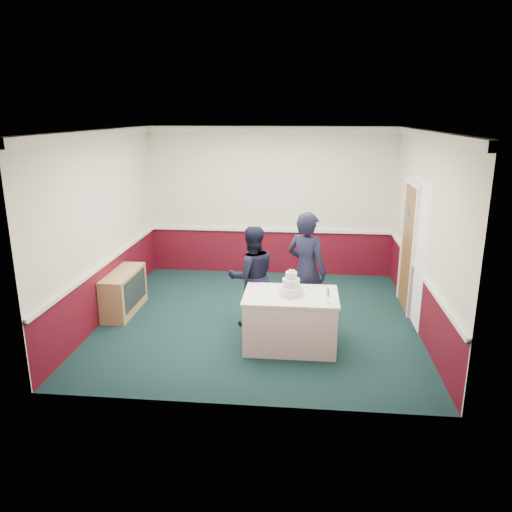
# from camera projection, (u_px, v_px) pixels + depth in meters

# --- Properties ---
(ground) EXTENTS (5.00, 5.00, 0.00)m
(ground) POSITION_uv_depth(u_px,v_px,m) (258.00, 319.00, 8.14)
(ground) COLOR #122D2C
(ground) RESTS_ON ground
(room_shell) EXTENTS (5.00, 5.00, 3.00)m
(room_shell) POSITION_uv_depth(u_px,v_px,m) (267.00, 194.00, 8.18)
(room_shell) COLOR silver
(room_shell) RESTS_ON ground
(sideboard) EXTENTS (0.41, 1.20, 0.70)m
(sideboard) POSITION_uv_depth(u_px,v_px,m) (124.00, 292.00, 8.36)
(sideboard) COLOR tan
(sideboard) RESTS_ON ground
(cake_table) EXTENTS (1.32, 0.92, 0.79)m
(cake_table) POSITION_uv_depth(u_px,v_px,m) (290.00, 320.00, 7.10)
(cake_table) COLOR white
(cake_table) RESTS_ON ground
(wedding_cake) EXTENTS (0.35, 0.35, 0.36)m
(wedding_cake) POSITION_uv_depth(u_px,v_px,m) (291.00, 287.00, 6.97)
(wedding_cake) COLOR white
(wedding_cake) RESTS_ON cake_table
(cake_knife) EXTENTS (0.09, 0.21, 0.00)m
(cake_knife) POSITION_uv_depth(u_px,v_px,m) (288.00, 299.00, 6.81)
(cake_knife) COLOR silver
(cake_knife) RESTS_ON cake_table
(champagne_flute) EXTENTS (0.05, 0.05, 0.21)m
(champagne_flute) POSITION_uv_depth(u_px,v_px,m) (328.00, 293.00, 6.64)
(champagne_flute) COLOR silver
(champagne_flute) RESTS_ON cake_table
(person_man) EXTENTS (0.93, 0.82, 1.60)m
(person_man) POSITION_uv_depth(u_px,v_px,m) (252.00, 276.00, 7.73)
(person_man) COLOR black
(person_man) RESTS_ON ground
(person_woman) EXTENTS (0.80, 0.73, 1.84)m
(person_woman) POSITION_uv_depth(u_px,v_px,m) (306.00, 270.00, 7.63)
(person_woman) COLOR black
(person_woman) RESTS_ON ground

